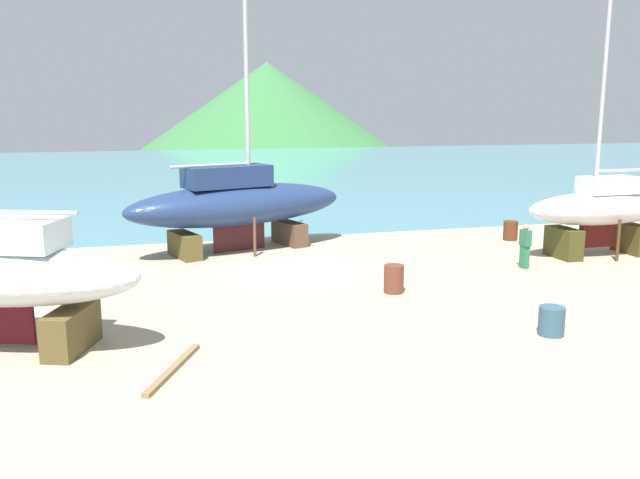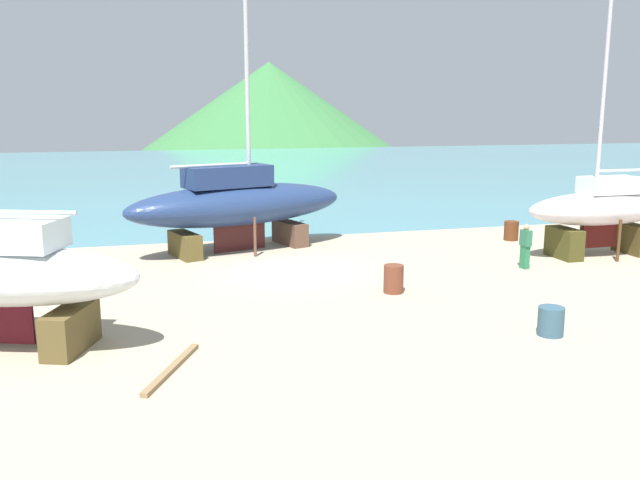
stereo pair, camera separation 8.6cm
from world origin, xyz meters
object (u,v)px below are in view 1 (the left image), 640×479
worker (525,245)px  barrel_by_slipway (510,231)px  sailboat_large_starboard (238,203)px  barrel_blue_faded (394,279)px  sailboat_far_slipway (601,209)px  barrel_tipped_left (551,321)px

worker → barrel_by_slipway: (2.41, 4.99, -0.43)m
sailboat_large_starboard → barrel_blue_faded: (3.85, -7.78, -1.55)m
worker → sailboat_far_slipway: bearing=-168.9°
barrel_tipped_left → sailboat_large_starboard: bearing=116.4°
sailboat_large_starboard → barrel_blue_faded: sailboat_large_starboard is taller
worker → sailboat_large_starboard: bearing=-36.6°
sailboat_large_starboard → barrel_blue_faded: bearing=-81.3°
sailboat_large_starboard → barrel_by_slipway: sailboat_large_starboard is taller
sailboat_far_slipway → barrel_by_slipway: size_ratio=12.95×
worker → barrel_by_slipway: bearing=-121.0°
barrel_by_slipway → barrel_tipped_left: bearing=-116.4°
barrel_tipped_left → barrel_by_slipway: (5.85, 11.77, 0.05)m
barrel_tipped_left → barrel_blue_faded: (-2.46, 4.94, 0.07)m
sailboat_far_slipway → worker: bearing=15.8°
worker → barrel_by_slipway: worker is taller
sailboat_far_slipway → barrel_tipped_left: size_ratio=14.68×
sailboat_far_slipway → barrel_blue_faded: sailboat_far_slipway is taller
barrel_tipped_left → barrel_blue_faded: barrel_blue_faded is taller
barrel_tipped_left → barrel_blue_faded: bearing=116.5°
sailboat_far_slipway → barrel_blue_faded: size_ratio=12.32×
sailboat_large_starboard → worker: (9.74, -5.94, -1.13)m
barrel_blue_faded → worker: bearing=17.4°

